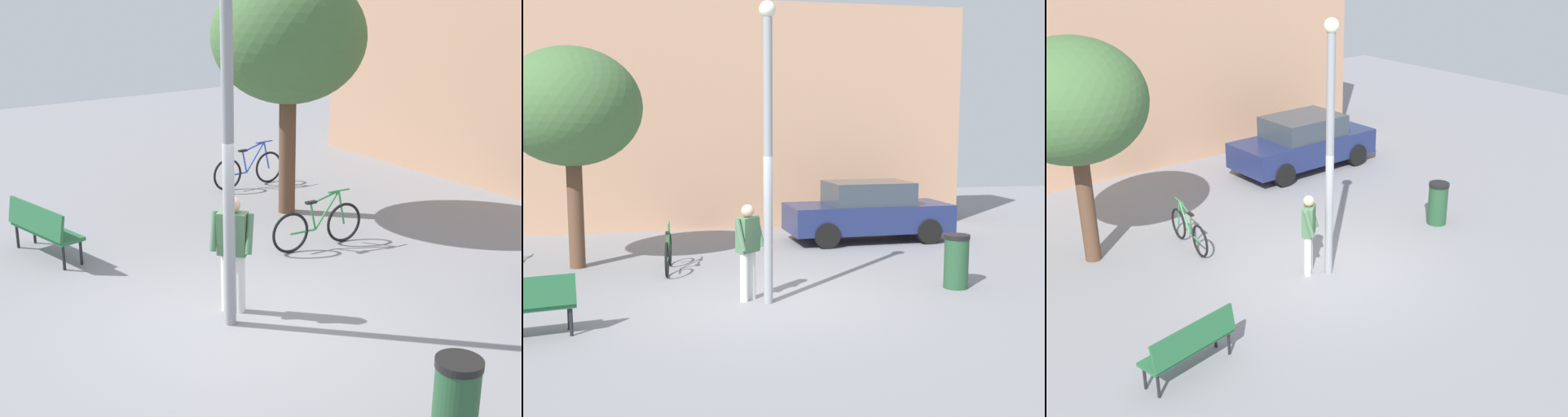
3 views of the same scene
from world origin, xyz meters
TOP-DOWN VIEW (x-y plane):
  - ground_plane at (0.00, 0.00)m, footprint 36.00×36.00m
  - building_facade at (0.00, 8.84)m, footprint 14.85×2.00m
  - lamppost at (0.02, -0.13)m, footprint 0.28×0.28m
  - person_by_lamppost at (-0.28, 0.12)m, footprint 0.59×0.56m
  - park_bench at (-3.79, -1.34)m, footprint 1.66×0.78m
  - plaza_tree at (-3.44, 3.42)m, footprint 2.89×2.89m
  - bicycle_green at (-1.56, 2.68)m, footprint 0.20×1.81m
  - parked_car_navy at (3.64, 5.25)m, footprint 4.25×1.92m
  - trash_bin at (3.63, 0.18)m, footprint 0.47×0.47m

SIDE VIEW (x-z plane):
  - ground_plane at x=0.00m, z-range 0.00..0.00m
  - bicycle_green at x=-1.56m, z-range -0.10..0.87m
  - trash_bin at x=3.63m, z-range 0.00..1.01m
  - park_bench at x=-3.79m, z-range 0.08..1.01m
  - parked_car_navy at x=3.64m, z-range 0.00..1.55m
  - person_by_lamppost at x=-0.28m, z-range 0.13..1.80m
  - lamppost at x=0.02m, z-range 0.27..5.28m
  - building_facade at x=0.00m, z-range 0.00..6.47m
  - plaza_tree at x=-3.44m, z-range 1.05..5.66m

